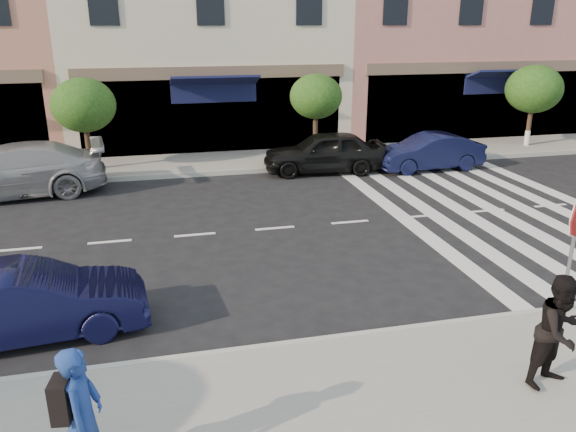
# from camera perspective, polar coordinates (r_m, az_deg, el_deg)

# --- Properties ---
(ground) EXTENTS (120.00, 120.00, 0.00)m
(ground) POSITION_cam_1_polar(r_m,az_deg,el_deg) (10.61, 3.24, -8.61)
(ground) COLOR black
(ground) RESTS_ON ground
(sidewalk_far) EXTENTS (60.00, 3.00, 0.15)m
(sidewalk_far) POSITION_cam_1_polar(r_m,az_deg,el_deg) (20.74, -5.43, 5.52)
(sidewalk_far) COLOR gray
(sidewalk_far) RESTS_ON ground
(building_centre) EXTENTS (11.00, 9.00, 11.00)m
(building_centre) POSITION_cam_1_polar(r_m,az_deg,el_deg) (26.08, -9.00, 20.18)
(building_centre) COLOR beige
(building_centre) RESTS_ON ground
(street_tree_wb) EXTENTS (2.10, 2.10, 3.06)m
(street_tree_wb) POSITION_cam_1_polar(r_m,az_deg,el_deg) (20.08, -20.06, 10.50)
(street_tree_wb) COLOR #473323
(street_tree_wb) RESTS_ON sidewalk_far
(street_tree_c) EXTENTS (1.90, 1.90, 3.04)m
(street_tree_c) POSITION_cam_1_polar(r_m,az_deg,el_deg) (20.76, 2.85, 11.99)
(street_tree_c) COLOR #473323
(street_tree_c) RESTS_ON sidewalk_far
(street_tree_ea) EXTENTS (2.20, 2.20, 3.19)m
(street_tree_ea) POSITION_cam_1_polar(r_m,az_deg,el_deg) (24.80, 23.71, 11.70)
(street_tree_ea) COLOR #473323
(street_tree_ea) RESTS_ON sidewalk_far
(photographer) EXTENTS (0.48, 0.65, 1.66)m
(photographer) POSITION_cam_1_polar(r_m,az_deg,el_deg) (6.66, -20.07, -18.63)
(photographer) COLOR navy
(photographer) RESTS_ON sidewalk_near
(walker) EXTENTS (0.94, 0.83, 1.64)m
(walker) POSITION_cam_1_polar(r_m,az_deg,el_deg) (8.58, 25.90, -10.51)
(walker) COLOR black
(walker) RESTS_ON sidewalk_near
(car_near_mid) EXTENTS (3.85, 1.66, 1.23)m
(car_near_mid) POSITION_cam_1_polar(r_m,az_deg,el_deg) (10.13, -24.89, -8.01)
(car_near_mid) COLOR black
(car_near_mid) RESTS_ON ground
(car_far_left) EXTENTS (5.54, 2.77, 1.54)m
(car_far_left) POSITION_cam_1_polar(r_m,az_deg,el_deg) (18.47, -26.30, 4.12)
(car_far_left) COLOR gray
(car_far_left) RESTS_ON ground
(car_far_mid) EXTENTS (4.28, 2.02, 1.42)m
(car_far_mid) POSITION_cam_1_polar(r_m,az_deg,el_deg) (19.39, 3.70, 6.52)
(car_far_mid) COLOR black
(car_far_mid) RESTS_ON ground
(car_far_right) EXTENTS (3.86, 1.52, 1.25)m
(car_far_right) POSITION_cam_1_polar(r_m,az_deg,el_deg) (20.31, 14.13, 6.32)
(car_far_right) COLOR black
(car_far_right) RESTS_ON ground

